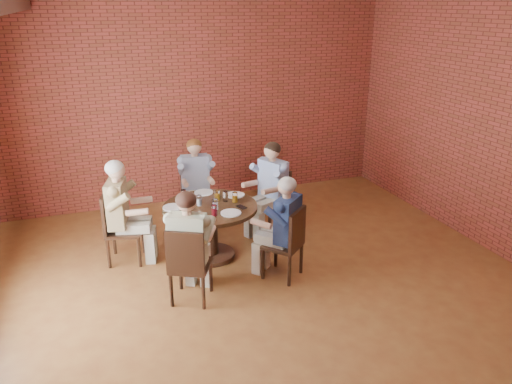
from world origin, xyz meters
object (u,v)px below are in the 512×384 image
object	(u,v)px
diner_b	(196,183)
chair_c	(117,225)
diner_c	(123,212)
diner_d	(190,247)
diner_e	(283,228)
diner_a	(270,189)
chair_e	(289,241)
dining_table	(211,221)
chair_a	(274,198)
chair_d	(188,263)
smartphone	(241,207)
chair_b	(196,191)

from	to	relation	value
diner_b	chair_c	xyz separation A→B (m)	(-1.26, -0.82, -0.15)
diner_c	diner_d	xyz separation A→B (m)	(0.60, -1.21, -0.02)
diner_c	diner_e	distance (m)	2.09
diner_a	diner_d	xyz separation A→B (m)	(-1.51, -1.37, -0.02)
diner_d	chair_e	world-z (taller)	diner_d
dining_table	diner_a	xyz separation A→B (m)	(1.02, 0.46, 0.16)
chair_a	diner_b	size ratio (longest dim) A/B	0.72
diner_a	chair_d	world-z (taller)	diner_a
chair_c	diner_e	distance (m)	2.18
dining_table	chair_d	world-z (taller)	chair_d
diner_b	dining_table	bearing A→B (deg)	-90.00
smartphone	diner_a	bearing A→B (deg)	24.42
chair_c	diner_e	size ratio (longest dim) A/B	0.73
chair_b	diner_c	xyz separation A→B (m)	(-1.18, -0.93, 0.18)
diner_c	chair_d	world-z (taller)	diner_c
diner_b	smartphone	world-z (taller)	diner_b
dining_table	diner_c	size ratio (longest dim) A/B	0.89
dining_table	chair_d	size ratio (longest dim) A/B	1.32
chair_c	diner_d	distance (m)	1.42
diner_c	smartphone	bearing A→B (deg)	-93.37
diner_d	chair_a	bearing A→B (deg)	-110.44
diner_d	diner_e	distance (m)	1.19
diner_b	diner_e	distance (m)	2.03
diner_b	chair_e	distance (m)	2.11
chair_d	diner_e	size ratio (longest dim) A/B	0.71
chair_e	smartphone	xyz separation A→B (m)	(-0.39, 0.66, 0.25)
diner_e	smartphone	bearing A→B (deg)	-102.31
chair_a	chair_e	size ratio (longest dim) A/B	1.03
diner_c	diner_e	xyz separation A→B (m)	(1.78, -1.09, -0.03)
chair_d	diner_b	bearing A→B (deg)	-78.01
diner_e	smartphone	world-z (taller)	diner_e
chair_a	diner_e	size ratio (longest dim) A/B	0.73
chair_a	chair_d	size ratio (longest dim) A/B	1.02
diner_c	smartphone	xyz separation A→B (m)	(1.45, -0.50, 0.06)
dining_table	diner_d	bearing A→B (deg)	-118.10
chair_c	diner_e	xyz separation A→B (m)	(1.87, -1.11, 0.14)
diner_d	chair_c	bearing A→B (deg)	-32.74
chair_c	smartphone	bearing A→B (deg)	-93.17
dining_table	smartphone	world-z (taller)	smartphone
dining_table	chair_b	size ratio (longest dim) A/B	1.32
diner_a	chair_c	world-z (taller)	diner_a
dining_table	chair_b	distance (m)	1.23
chair_a	diner_a	bearing A→B (deg)	-90.00
diner_a	chair_c	bearing A→B (deg)	-110.71
smartphone	dining_table	bearing A→B (deg)	131.43
diner_b	chair_d	distance (m)	2.22
dining_table	diner_c	bearing A→B (deg)	164.50
diner_b	chair_c	size ratio (longest dim) A/B	1.38
diner_a	smartphone	bearing A→B (deg)	-69.25
chair_a	diner_c	world-z (taller)	diner_c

